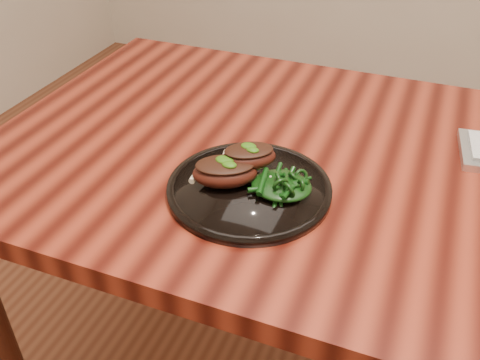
{
  "coord_description": "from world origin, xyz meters",
  "views": [
    {
      "loc": [
        -0.01,
        -0.82,
        1.28
      ],
      "look_at": [
        -0.27,
        -0.16,
        0.78
      ],
      "focal_mm": 40.0,
      "sensor_mm": 36.0,
      "label": 1
    }
  ],
  "objects_px": {
    "plate": "(249,188)",
    "lamb_chop_front": "(225,171)",
    "greens_heap": "(282,182)",
    "desk": "(411,213)"
  },
  "relations": [
    {
      "from": "plate",
      "to": "lamb_chop_front",
      "type": "bearing_deg",
      "value": -166.11
    },
    {
      "from": "greens_heap",
      "to": "desk",
      "type": "bearing_deg",
      "value": 35.9
    },
    {
      "from": "plate",
      "to": "greens_heap",
      "type": "bearing_deg",
      "value": 5.19
    },
    {
      "from": "plate",
      "to": "greens_heap",
      "type": "xyz_separation_m",
      "value": [
        0.05,
        0.0,
        0.02
      ]
    },
    {
      "from": "lamb_chop_front",
      "to": "plate",
      "type": "bearing_deg",
      "value": 13.89
    },
    {
      "from": "desk",
      "to": "plate",
      "type": "distance_m",
      "value": 0.31
    },
    {
      "from": "desk",
      "to": "plate",
      "type": "bearing_deg",
      "value": -149.32
    },
    {
      "from": "plate",
      "to": "lamb_chop_front",
      "type": "relative_size",
      "value": 2.16
    },
    {
      "from": "plate",
      "to": "greens_heap",
      "type": "relative_size",
      "value": 2.73
    },
    {
      "from": "plate",
      "to": "desk",
      "type": "bearing_deg",
      "value": 30.68
    }
  ]
}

